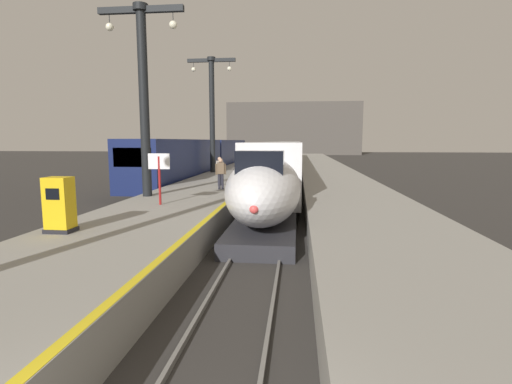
{
  "coord_description": "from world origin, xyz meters",
  "views": [
    {
      "loc": [
        1.26,
        -2.34,
        3.67
      ],
      "look_at": [
        -0.26,
        11.61,
        1.8
      ],
      "focal_mm": 26.86,
      "sensor_mm": 36.0,
      "label": 1
    }
  ],
  "objects_px": {
    "highspeed_train_main": "(285,158)",
    "ticket_machine_yellow": "(60,207)",
    "station_column_mid": "(143,83)",
    "station_column_far": "(212,104)",
    "regional_train_adjacent": "(207,156)",
    "passenger_near_edge": "(220,169)",
    "departure_info_board": "(159,168)",
    "passenger_mid_platform": "(221,171)",
    "rolling_suitcase": "(235,181)"
  },
  "relations": [
    {
      "from": "regional_train_adjacent",
      "to": "station_column_mid",
      "type": "bearing_deg",
      "value": -84.16
    },
    {
      "from": "station_column_far",
      "to": "ticket_machine_yellow",
      "type": "relative_size",
      "value": 5.9
    },
    {
      "from": "highspeed_train_main",
      "to": "passenger_near_edge",
      "type": "bearing_deg",
      "value": -101.47
    },
    {
      "from": "passenger_near_edge",
      "to": "station_column_mid",
      "type": "bearing_deg",
      "value": -118.4
    },
    {
      "from": "regional_train_adjacent",
      "to": "departure_info_board",
      "type": "relative_size",
      "value": 17.26
    },
    {
      "from": "station_column_mid",
      "to": "ticket_machine_yellow",
      "type": "distance_m",
      "value": 8.65
    },
    {
      "from": "passenger_mid_platform",
      "to": "departure_info_board",
      "type": "distance_m",
      "value": 5.49
    },
    {
      "from": "station_column_far",
      "to": "ticket_machine_yellow",
      "type": "bearing_deg",
      "value": -89.08
    },
    {
      "from": "station_column_mid",
      "to": "highspeed_train_main",
      "type": "bearing_deg",
      "value": 74.43
    },
    {
      "from": "regional_train_adjacent",
      "to": "departure_info_board",
      "type": "distance_m",
      "value": 24.17
    },
    {
      "from": "rolling_suitcase",
      "to": "passenger_near_edge",
      "type": "bearing_deg",
      "value": 178.09
    },
    {
      "from": "station_column_mid",
      "to": "departure_info_board",
      "type": "xyz_separation_m",
      "value": [
        1.51,
        -2.37,
        -3.79
      ]
    },
    {
      "from": "rolling_suitcase",
      "to": "regional_train_adjacent",
      "type": "bearing_deg",
      "value": 108.74
    },
    {
      "from": "station_column_mid",
      "to": "passenger_mid_platform",
      "type": "bearing_deg",
      "value": 43.73
    },
    {
      "from": "regional_train_adjacent",
      "to": "passenger_mid_platform",
      "type": "relative_size",
      "value": 21.66
    },
    {
      "from": "rolling_suitcase",
      "to": "ticket_machine_yellow",
      "type": "relative_size",
      "value": 0.61
    },
    {
      "from": "regional_train_adjacent",
      "to": "departure_info_board",
      "type": "bearing_deg",
      "value": -81.18
    },
    {
      "from": "station_column_far",
      "to": "highspeed_train_main",
      "type": "bearing_deg",
      "value": 49.1
    },
    {
      "from": "regional_train_adjacent",
      "to": "departure_info_board",
      "type": "xyz_separation_m",
      "value": [
        3.71,
        -23.88,
        0.43
      ]
    },
    {
      "from": "passenger_mid_platform",
      "to": "regional_train_adjacent",
      "type": "bearing_deg",
      "value": 105.62
    },
    {
      "from": "passenger_mid_platform",
      "to": "highspeed_train_main",
      "type": "bearing_deg",
      "value": 81.02
    },
    {
      "from": "station_column_far",
      "to": "ticket_machine_yellow",
      "type": "distance_m",
      "value": 22.26
    },
    {
      "from": "rolling_suitcase",
      "to": "passenger_mid_platform",
      "type": "bearing_deg",
      "value": -104.94
    },
    {
      "from": "highspeed_train_main",
      "to": "ticket_machine_yellow",
      "type": "xyz_separation_m",
      "value": [
        -5.55,
        -28.52,
        -0.17
      ]
    },
    {
      "from": "regional_train_adjacent",
      "to": "station_column_mid",
      "type": "relative_size",
      "value": 4.18
    },
    {
      "from": "ticket_machine_yellow",
      "to": "station_column_far",
      "type": "bearing_deg",
      "value": 90.92
    },
    {
      "from": "station_column_mid",
      "to": "station_column_far",
      "type": "distance_m",
      "value": 14.37
    },
    {
      "from": "highspeed_train_main",
      "to": "departure_info_board",
      "type": "distance_m",
      "value": 23.96
    },
    {
      "from": "station_column_mid",
      "to": "passenger_near_edge",
      "type": "bearing_deg",
      "value": 61.6
    },
    {
      "from": "rolling_suitcase",
      "to": "station_column_mid",
      "type": "bearing_deg",
      "value": -126.59
    },
    {
      "from": "highspeed_train_main",
      "to": "rolling_suitcase",
      "type": "height_order",
      "value": "highspeed_train_main"
    },
    {
      "from": "passenger_near_edge",
      "to": "ticket_machine_yellow",
      "type": "distance_m",
      "value": 12.3
    },
    {
      "from": "highspeed_train_main",
      "to": "passenger_mid_platform",
      "type": "bearing_deg",
      "value": -98.98
    },
    {
      "from": "regional_train_adjacent",
      "to": "station_column_far",
      "type": "bearing_deg",
      "value": -72.9
    },
    {
      "from": "highspeed_train_main",
      "to": "rolling_suitcase",
      "type": "xyz_separation_m",
      "value": [
        -2.4,
        -16.46,
        -0.6
      ]
    },
    {
      "from": "station_column_far",
      "to": "departure_info_board",
      "type": "bearing_deg",
      "value": -84.85
    },
    {
      "from": "station_column_far",
      "to": "passenger_near_edge",
      "type": "relative_size",
      "value": 5.59
    },
    {
      "from": "highspeed_train_main",
      "to": "station_column_far",
      "type": "bearing_deg",
      "value": -130.9
    },
    {
      "from": "highspeed_train_main",
      "to": "station_column_mid",
      "type": "xyz_separation_m",
      "value": [
        -5.9,
        -21.17,
        4.39
      ]
    },
    {
      "from": "passenger_mid_platform",
      "to": "departure_info_board",
      "type": "relative_size",
      "value": 0.8
    },
    {
      "from": "regional_train_adjacent",
      "to": "passenger_near_edge",
      "type": "xyz_separation_m",
      "value": [
        4.77,
        -16.77,
        -0.09
      ]
    },
    {
      "from": "station_column_far",
      "to": "rolling_suitcase",
      "type": "bearing_deg",
      "value": -70.06
    },
    {
      "from": "station_column_far",
      "to": "ticket_machine_yellow",
      "type": "height_order",
      "value": "station_column_far"
    },
    {
      "from": "station_column_far",
      "to": "passenger_mid_platform",
      "type": "bearing_deg",
      "value": -75.31
    },
    {
      "from": "passenger_mid_platform",
      "to": "departure_info_board",
      "type": "height_order",
      "value": "departure_info_board"
    },
    {
      "from": "departure_info_board",
      "to": "regional_train_adjacent",
      "type": "bearing_deg",
      "value": 98.82
    },
    {
      "from": "station_column_mid",
      "to": "passenger_mid_platform",
      "type": "relative_size",
      "value": 5.18
    },
    {
      "from": "station_column_mid",
      "to": "ticket_machine_yellow",
      "type": "height_order",
      "value": "station_column_mid"
    },
    {
      "from": "rolling_suitcase",
      "to": "departure_info_board",
      "type": "xyz_separation_m",
      "value": [
        -1.99,
        -7.09,
        1.2
      ]
    },
    {
      "from": "highspeed_train_main",
      "to": "passenger_mid_platform",
      "type": "distance_m",
      "value": 18.52
    }
  ]
}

